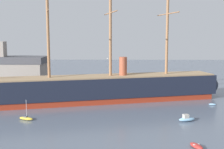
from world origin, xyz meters
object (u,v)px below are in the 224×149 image
dinghy_distant_centre (115,93)px  seagull_in_flight (107,58)px  dinghy_mid_right (196,146)px  sailboat_alongside_bow (26,118)px  motorboat_alongside_stern (187,119)px  tall_ship (110,88)px  dinghy_far_right (212,104)px

dinghy_distant_centre → seagull_in_flight: size_ratio=2.56×
dinghy_mid_right → dinghy_distant_centre: 46.11m
dinghy_mid_right → sailboat_alongside_bow: sailboat_alongside_bow is taller
motorboat_alongside_stern → tall_ship: bearing=130.9°
tall_ship → seagull_in_flight: size_ratio=69.39×
seagull_in_flight → motorboat_alongside_stern: bearing=10.2°
motorboat_alongside_stern → dinghy_distant_centre: size_ratio=1.49×
motorboat_alongside_stern → dinghy_mid_right: bearing=-97.1°
sailboat_alongside_bow → seagull_in_flight: bearing=-10.5°
dinghy_mid_right → motorboat_alongside_stern: bearing=82.9°
sailboat_alongside_bow → seagull_in_flight: size_ratio=4.36×
motorboat_alongside_stern → dinghy_distant_centre: 32.79m
tall_ship → dinghy_distant_centre: bearing=82.5°
tall_ship → sailboat_alongside_bow: 26.39m
dinghy_far_right → seagull_in_flight: bearing=-146.3°
tall_ship → sailboat_alongside_bow: (-17.84, -19.14, -3.43)m
tall_ship → motorboat_alongside_stern: tall_ship is taller
tall_ship → dinghy_distant_centre: 10.17m
dinghy_mid_right → motorboat_alongside_stern: (1.88, 15.18, 0.18)m
tall_ship → sailboat_alongside_bow: bearing=-133.0°
motorboat_alongside_stern → seagull_in_flight: seagull_in_flight is taller
tall_ship → seagull_in_flight: (-0.08, -22.45, 9.89)m
dinghy_mid_right → dinghy_far_right: bearing=68.2°
dinghy_mid_right → motorboat_alongside_stern: size_ratio=0.82×
sailboat_alongside_bow → dinghy_far_right: 47.21m
dinghy_mid_right → motorboat_alongside_stern: 15.30m
dinghy_far_right → seagull_in_flight: 35.22m
motorboat_alongside_stern → seagull_in_flight: size_ratio=3.82×
sailboat_alongside_bow → dinghy_distant_centre: (19.09, 28.60, -0.08)m
motorboat_alongside_stern → dinghy_far_right: bearing=55.8°
motorboat_alongside_stern → dinghy_far_right: size_ratio=1.95×
seagull_in_flight → sailboat_alongside_bow: bearing=169.5°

